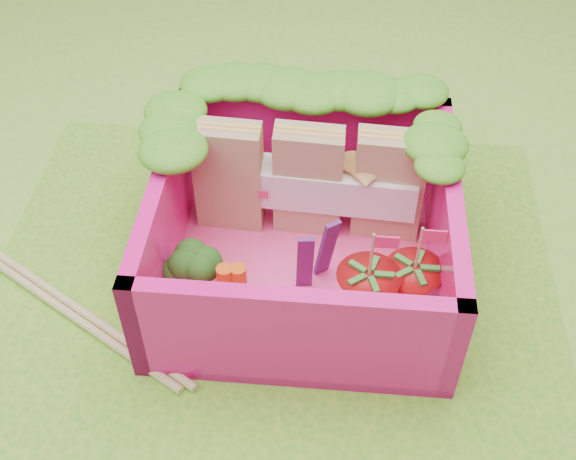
% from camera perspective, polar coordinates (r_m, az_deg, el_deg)
% --- Properties ---
extents(ground, '(14.00, 14.00, 0.00)m').
position_cam_1_polar(ground, '(3.25, -1.70, -6.96)').
color(ground, '#83B733').
rests_on(ground, ground).
extents(placemat, '(2.60, 2.60, 0.03)m').
position_cam_1_polar(placemat, '(3.24, -1.70, -6.80)').
color(placemat, '#59AA26').
rests_on(placemat, ground).
extents(bento_floor, '(1.30, 1.30, 0.05)m').
position_cam_1_polar(bento_floor, '(3.38, 1.21, -2.76)').
color(bento_floor, '#FF418B').
rests_on(bento_floor, placemat).
extents(bento_box, '(1.30, 1.30, 0.55)m').
position_cam_1_polar(bento_box, '(3.20, 1.27, 0.24)').
color(bento_box, '#FF1587').
rests_on(bento_box, placemat).
extents(lettuce_ruffle, '(1.43, 0.76, 0.11)m').
position_cam_1_polar(lettuce_ruffle, '(3.34, 1.94, 9.98)').
color(lettuce_ruffle, '#40921A').
rests_on(lettuce_ruffle, bento_box).
extents(sandwich_stack, '(1.06, 0.23, 0.56)m').
position_cam_1_polar(sandwich_stack, '(3.35, 1.70, 3.88)').
color(sandwich_stack, tan).
rests_on(sandwich_stack, bento_floor).
extents(broccoli, '(0.31, 0.31, 0.24)m').
position_cam_1_polar(broccoli, '(3.12, -7.53, -3.34)').
color(broccoli, '#599849').
rests_on(broccoli, bento_floor).
extents(carrot_sticks, '(0.13, 0.08, 0.27)m').
position_cam_1_polar(carrot_sticks, '(3.08, -4.40, -4.71)').
color(carrot_sticks, '#ED5714').
rests_on(carrot_sticks, bento_floor).
extents(purple_wedges, '(0.16, 0.14, 0.38)m').
position_cam_1_polar(purple_wedges, '(3.13, 2.23, -2.02)').
color(purple_wedges, '#4F1958').
rests_on(purple_wedges, bento_floor).
extents(strawberry_left, '(0.27, 0.27, 0.51)m').
position_cam_1_polar(strawberry_left, '(3.06, 6.24, -5.18)').
color(strawberry_left, red).
rests_on(strawberry_left, bento_floor).
extents(strawberry_right, '(0.25, 0.25, 0.49)m').
position_cam_1_polar(strawberry_right, '(3.12, 9.74, -4.51)').
color(strawberry_right, red).
rests_on(strawberry_right, bento_floor).
extents(snap_peas, '(0.33, 0.39, 0.05)m').
position_cam_1_polar(snap_peas, '(3.25, 9.87, -4.97)').
color(snap_peas, '#53A935').
rests_on(snap_peas, bento_floor).
extents(chopsticks, '(1.77, 1.08, 0.04)m').
position_cam_1_polar(chopsticks, '(3.54, -19.91, -3.68)').
color(chopsticks, '#E2C07C').
rests_on(chopsticks, placemat).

